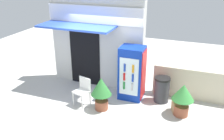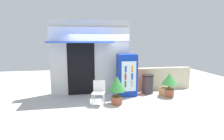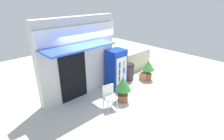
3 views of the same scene
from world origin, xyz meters
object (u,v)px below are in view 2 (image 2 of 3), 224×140
potted_plant_near_shop (117,87)px  cardboard_box (165,91)px  plastic_chair (99,91)px  potted_plant_curbside (169,82)px  drink_cooler (127,75)px  trash_bin (148,84)px

potted_plant_near_shop → cardboard_box: potted_plant_near_shop is taller
plastic_chair → potted_plant_curbside: (2.90, 0.42, 0.10)m
drink_cooler → potted_plant_near_shop: (-0.63, -0.99, -0.22)m
trash_bin → cardboard_box: bearing=-35.4°
potted_plant_near_shop → cardboard_box: (2.19, 0.66, -0.47)m
drink_cooler → plastic_chair: drink_cooler is taller
potted_plant_curbside → trash_bin: (-0.68, 0.60, -0.20)m
drink_cooler → potted_plant_near_shop: 1.20m
potted_plant_curbside → drink_cooler: bearing=162.7°
potted_plant_near_shop → trash_bin: size_ratio=1.25×
potted_plant_curbside → cardboard_box: potted_plant_curbside is taller
trash_bin → plastic_chair: bearing=-155.4°
potted_plant_near_shop → trash_bin: 1.93m
cardboard_box → drink_cooler: bearing=167.7°
plastic_chair → drink_cooler: bearing=36.0°
potted_plant_near_shop → trash_bin: bearing=34.6°
potted_plant_curbside → cardboard_box: size_ratio=2.40×
plastic_chair → potted_plant_near_shop: size_ratio=0.85×
plastic_chair → potted_plant_near_shop: potted_plant_near_shop is taller
plastic_chair → trash_bin: plastic_chair is taller
drink_cooler → potted_plant_curbside: bearing=-17.3°
drink_cooler → cardboard_box: drink_cooler is taller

